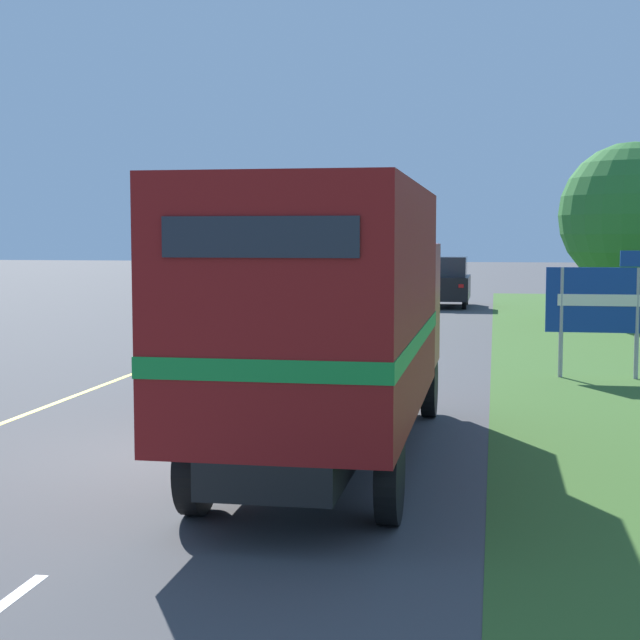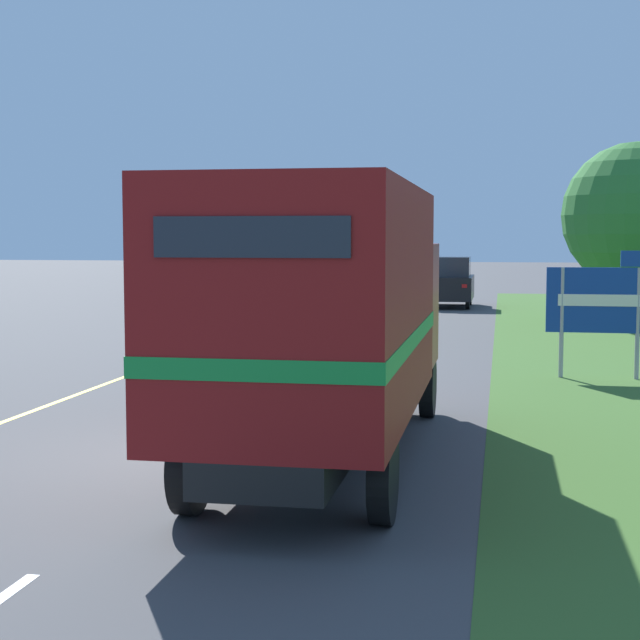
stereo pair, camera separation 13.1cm
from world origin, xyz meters
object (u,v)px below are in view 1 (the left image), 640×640
object	(u,v)px
horse_trailer_truck	(331,312)
roadside_tree_mid	(633,215)
lead_car_white	(295,305)
lead_car_black_ahead	(447,282)
highway_sign	(602,301)

from	to	relation	value
horse_trailer_truck	roadside_tree_mid	world-z (taller)	roadside_tree_mid
lead_car_white	lead_car_black_ahead	distance (m)	14.43
lead_car_white	roadside_tree_mid	world-z (taller)	roadside_tree_mid
roadside_tree_mid	highway_sign	bearing A→B (deg)	-99.96
lead_car_white	lead_car_black_ahead	world-z (taller)	lead_car_black_ahead
roadside_tree_mid	lead_car_black_ahead	bearing A→B (deg)	132.10
horse_trailer_truck	lead_car_black_ahead	size ratio (longest dim) A/B	1.97
roadside_tree_mid	lead_car_white	bearing A→B (deg)	-144.41
lead_car_white	highway_sign	distance (m)	9.58
horse_trailer_truck	lead_car_black_ahead	xyz separation A→B (m)	(0.10, 28.35, -0.92)
lead_car_white	highway_sign	world-z (taller)	highway_sign
horse_trailer_truck	highway_sign	bearing A→B (deg)	63.91
lead_car_white	lead_car_black_ahead	bearing A→B (deg)	76.03
lead_car_black_ahead	lead_car_white	bearing A→B (deg)	-103.97
horse_trailer_truck	lead_car_white	bearing A→B (deg)	103.29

